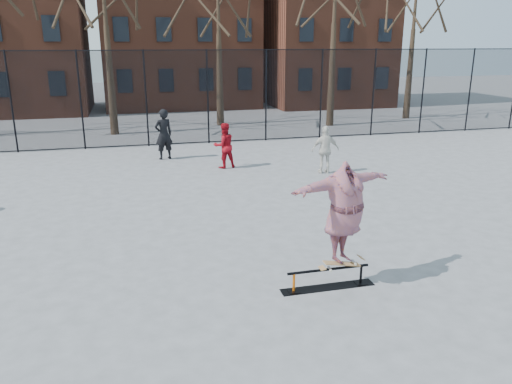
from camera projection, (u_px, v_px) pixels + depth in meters
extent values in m
plane|color=slate|center=(254.00, 272.00, 9.66)|extent=(100.00, 100.00, 0.00)
cube|color=black|center=(328.00, 287.00, 9.05)|extent=(1.75, 0.27, 0.01)
cylinder|color=orange|center=(294.00, 283.00, 8.85)|extent=(0.05, 0.05, 0.36)
cylinder|color=black|center=(361.00, 275.00, 9.15)|extent=(0.05, 0.05, 0.36)
cylinder|color=black|center=(328.00, 269.00, 8.95)|extent=(1.54, 0.05, 0.05)
imported|color=#51378B|center=(344.00, 214.00, 8.71)|extent=(2.32, 1.38, 1.83)
imported|color=black|center=(164.00, 134.00, 18.74)|extent=(0.80, 0.66, 1.90)
imported|color=maroon|center=(224.00, 146.00, 17.47)|extent=(0.87, 0.74, 1.59)
imported|color=silver|center=(325.00, 150.00, 16.75)|extent=(0.97, 0.48, 1.60)
cylinder|color=black|center=(11.00, 102.00, 19.59)|extent=(0.07, 0.07, 4.00)
cylinder|color=black|center=(81.00, 101.00, 20.21)|extent=(0.07, 0.07, 4.00)
cylinder|color=black|center=(146.00, 99.00, 20.82)|extent=(0.07, 0.07, 4.00)
cylinder|color=black|center=(208.00, 97.00, 21.43)|extent=(0.07, 0.07, 4.00)
cylinder|color=black|center=(266.00, 96.00, 22.04)|extent=(0.07, 0.07, 4.00)
cylinder|color=black|center=(321.00, 94.00, 22.66)|extent=(0.07, 0.07, 4.00)
cylinder|color=black|center=(373.00, 93.00, 23.27)|extent=(0.07, 0.07, 4.00)
cylinder|color=black|center=(423.00, 92.00, 23.88)|extent=(0.07, 0.07, 4.00)
cylinder|color=black|center=(470.00, 90.00, 24.49)|extent=(0.07, 0.07, 4.00)
cube|color=black|center=(180.00, 98.00, 21.15)|extent=(34.00, 0.01, 4.00)
cylinder|color=black|center=(178.00, 50.00, 20.58)|extent=(34.00, 0.04, 0.04)
cone|color=black|center=(108.00, 85.00, 23.60)|extent=(0.40, 0.40, 4.62)
cone|color=black|center=(218.00, 81.00, 26.10)|extent=(0.40, 0.40, 4.62)
cone|color=black|center=(325.00, 81.00, 26.19)|extent=(0.40, 0.40, 4.62)
cone|color=black|center=(406.00, 78.00, 28.69)|extent=(0.40, 0.40, 4.62)
cube|color=brown|center=(4.00, 12.00, 29.94)|extent=(9.00, 7.00, 12.00)
cube|color=brown|center=(179.00, 6.00, 32.27)|extent=(10.00, 7.00, 13.00)
cube|color=brown|center=(323.00, 24.00, 34.91)|extent=(8.00, 7.00, 11.00)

